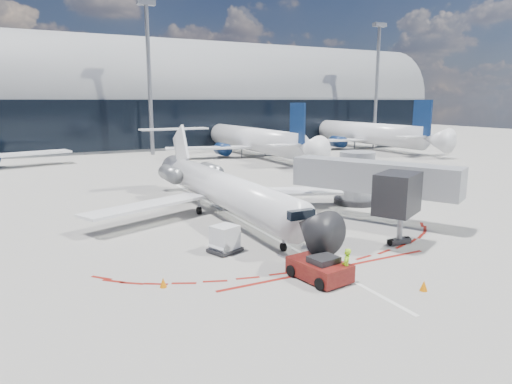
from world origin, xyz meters
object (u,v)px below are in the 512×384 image
regional_jet (221,188)px  ramp_worker (346,266)px  uld_container (225,239)px  pushback_tug (320,269)px

regional_jet → ramp_worker: 16.26m
ramp_worker → uld_container: size_ratio=0.84×
regional_jet → uld_container: size_ratio=12.39×
pushback_tug → uld_container: bearing=104.6°
regional_jet → ramp_worker: regional_jet is taller
pushback_tug → ramp_worker: 1.47m
ramp_worker → uld_container: bearing=-102.9°
regional_jet → uld_container: bearing=-111.2°
regional_jet → pushback_tug: (-0.59, -15.06, -1.75)m
regional_jet → pushback_tug: regional_jet is taller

